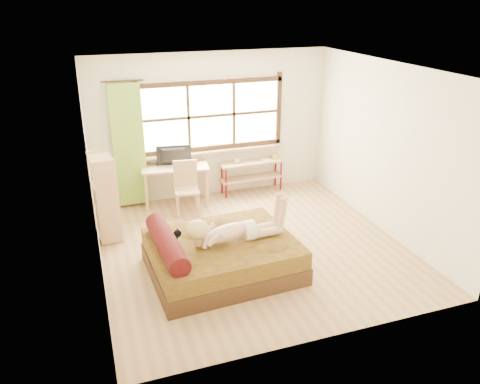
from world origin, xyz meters
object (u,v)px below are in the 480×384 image
object	(u,v)px
desk	(175,171)
kitten	(169,237)
bed	(219,255)
chair	(186,184)
pipe_shelf	(252,169)
woman	(234,221)
bookshelf	(105,197)

from	to	relation	value
desk	kitten	bearing A→B (deg)	-95.77
desk	bed	bearing A→B (deg)	-80.01
desk	chair	xyz separation A→B (m)	(0.11, -0.37, -0.13)
kitten	pipe_shelf	world-z (taller)	kitten
bed	woman	world-z (taller)	woman
kitten	desk	xyz separation A→B (m)	(0.58, 2.38, 0.03)
bed	desk	world-z (taller)	bed
bed	bookshelf	xyz separation A→B (m)	(-1.39, 1.59, 0.42)
pipe_shelf	bookshelf	world-z (taller)	bookshelf
chair	bookshelf	bearing A→B (deg)	-151.51
bed	chair	distance (m)	2.14
woman	chair	distance (m)	2.19
desk	chair	size ratio (longest dim) A/B	1.34
woman	kitten	distance (m)	0.90
woman	desk	xyz separation A→B (m)	(-0.29, 2.53, -0.15)
bed	bookshelf	world-z (taller)	bookshelf
kitten	bed	bearing A→B (deg)	-12.02
bed	desk	distance (m)	2.52
bed	bookshelf	distance (m)	2.16
bookshelf	desk	bearing A→B (deg)	28.13
woman	chair	size ratio (longest dim) A/B	1.49
chair	bookshelf	size ratio (longest dim) A/B	0.68
desk	pipe_shelf	distance (m)	1.55
pipe_shelf	chair	bearing A→B (deg)	-163.40
pipe_shelf	bookshelf	bearing A→B (deg)	-162.50
chair	pipe_shelf	size ratio (longest dim) A/B	0.74
kitten	chair	bearing A→B (deg)	67.77
chair	pipe_shelf	distance (m)	1.51
kitten	pipe_shelf	bearing A→B (deg)	46.46
woman	desk	world-z (taller)	woman
kitten	woman	bearing A→B (deg)	-13.09
bed	desk	bearing A→B (deg)	88.78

